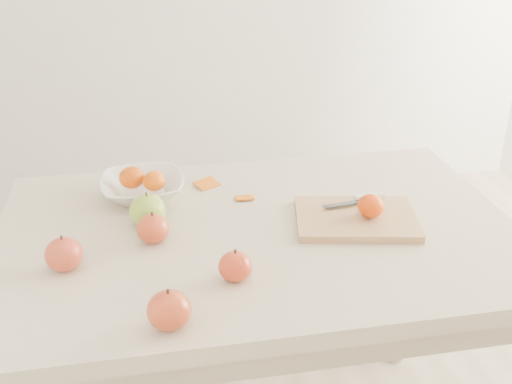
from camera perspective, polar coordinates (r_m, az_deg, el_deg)
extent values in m
cube|color=beige|center=(1.50, 0.37, -3.91)|extent=(1.20, 0.80, 0.04)
cylinder|color=#BCAA8E|center=(1.99, -17.41, -9.88)|extent=(0.06, 0.06, 0.71)
cylinder|color=#BCAA8E|center=(2.12, 13.01, -6.80)|extent=(0.06, 0.06, 0.71)
cube|color=tan|center=(1.53, 8.87, -2.36)|extent=(0.32, 0.26, 0.02)
ellipsoid|color=#E84408|center=(1.52, 10.16, -1.21)|extent=(0.06, 0.06, 0.05)
imported|color=white|center=(1.65, -10.04, 0.39)|extent=(0.21, 0.21, 0.05)
ellipsoid|color=#CA4707|center=(1.65, -10.99, 1.28)|extent=(0.06, 0.06, 0.06)
ellipsoid|color=#E95708|center=(1.63, -9.04, 0.99)|extent=(0.06, 0.06, 0.05)
cube|color=#C7570E|center=(1.70, -4.40, 0.61)|extent=(0.07, 0.07, 0.01)
cube|color=orange|center=(1.63, -1.02, -0.58)|extent=(0.05, 0.04, 0.01)
cube|color=white|center=(1.61, 10.06, -0.42)|extent=(0.08, 0.03, 0.01)
cube|color=#3A3C42|center=(1.56, 7.64, -1.09)|extent=(0.10, 0.03, 0.00)
ellipsoid|color=olive|center=(1.51, -9.61, -1.64)|extent=(0.09, 0.09, 0.08)
ellipsoid|color=#A4130C|center=(1.29, -1.86, -6.63)|extent=(0.07, 0.07, 0.06)
ellipsoid|color=maroon|center=(1.17, -7.73, -10.37)|extent=(0.08, 0.08, 0.07)
ellipsoid|color=maroon|center=(1.38, -16.71, -5.31)|extent=(0.08, 0.08, 0.07)
ellipsoid|color=maroon|center=(1.44, -9.14, -3.24)|extent=(0.07, 0.07, 0.07)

